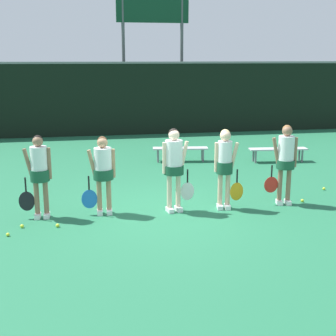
{
  "coord_description": "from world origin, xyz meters",
  "views": [
    {
      "loc": [
        -1.72,
        -9.16,
        3.13
      ],
      "look_at": [
        -0.03,
        -0.0,
        0.92
      ],
      "focal_mm": 50.0,
      "sensor_mm": 36.0,
      "label": 1
    }
  ],
  "objects_px": {
    "tennis_ball_4": "(8,235)",
    "player_4": "(285,158)",
    "bench_courtside": "(278,150)",
    "tennis_ball_1": "(324,189)",
    "player_1": "(103,169)",
    "player_2": "(174,162)",
    "player_3": "(225,162)",
    "tennis_ball_0": "(22,226)",
    "player_0": "(39,170)",
    "tennis_ball_3": "(58,225)",
    "tennis_ball_5": "(45,200)",
    "tennis_ball_2": "(302,201)",
    "bench_far": "(180,150)",
    "scoreboard": "(153,26)"
  },
  "relations": [
    {
      "from": "player_2",
      "to": "tennis_ball_2",
      "type": "xyz_separation_m",
      "value": [
        2.92,
        0.09,
        -1.01
      ]
    },
    {
      "from": "bench_courtside",
      "to": "tennis_ball_2",
      "type": "bearing_deg",
      "value": -100.55
    },
    {
      "from": "tennis_ball_0",
      "to": "player_0",
      "type": "bearing_deg",
      "value": 58.98
    },
    {
      "from": "player_4",
      "to": "scoreboard",
      "type": "bearing_deg",
      "value": 104.67
    },
    {
      "from": "bench_courtside",
      "to": "tennis_ball_2",
      "type": "xyz_separation_m",
      "value": [
        -1.13,
        -3.97,
        -0.33
      ]
    },
    {
      "from": "bench_courtside",
      "to": "tennis_ball_2",
      "type": "relative_size",
      "value": 25.96
    },
    {
      "from": "player_0",
      "to": "tennis_ball_5",
      "type": "bearing_deg",
      "value": 93.62
    },
    {
      "from": "bench_courtside",
      "to": "tennis_ball_5",
      "type": "xyz_separation_m",
      "value": [
        -6.75,
        -2.87,
        -0.33
      ]
    },
    {
      "from": "player_2",
      "to": "player_4",
      "type": "bearing_deg",
      "value": -8.21
    },
    {
      "from": "bench_far",
      "to": "tennis_ball_0",
      "type": "xyz_separation_m",
      "value": [
        -4.13,
        -5.11,
        -0.34
      ]
    },
    {
      "from": "tennis_ball_2",
      "to": "tennis_ball_3",
      "type": "xyz_separation_m",
      "value": [
        -5.27,
        -0.63,
        0.0
      ]
    },
    {
      "from": "player_1",
      "to": "tennis_ball_4",
      "type": "xyz_separation_m",
      "value": [
        -1.77,
        -0.95,
        -0.91
      ]
    },
    {
      "from": "tennis_ball_2",
      "to": "player_4",
      "type": "bearing_deg",
      "value": -175.82
    },
    {
      "from": "player_1",
      "to": "tennis_ball_4",
      "type": "relative_size",
      "value": 24.93
    },
    {
      "from": "tennis_ball_2",
      "to": "tennis_ball_4",
      "type": "distance_m",
      "value": 6.2
    },
    {
      "from": "tennis_ball_5",
      "to": "bench_courtside",
      "type": "bearing_deg",
      "value": 23.01
    },
    {
      "from": "player_4",
      "to": "player_0",
      "type": "bearing_deg",
      "value": -171.17
    },
    {
      "from": "bench_courtside",
      "to": "tennis_ball_5",
      "type": "bearing_deg",
      "value": -151.69
    },
    {
      "from": "tennis_ball_1",
      "to": "tennis_ball_4",
      "type": "relative_size",
      "value": 1.1
    },
    {
      "from": "bench_courtside",
      "to": "player_4",
      "type": "xyz_separation_m",
      "value": [
        -1.6,
        -4.0,
        0.67
      ]
    },
    {
      "from": "tennis_ball_2",
      "to": "tennis_ball_5",
      "type": "distance_m",
      "value": 5.73
    },
    {
      "from": "tennis_ball_4",
      "to": "player_4",
      "type": "bearing_deg",
      "value": 9.05
    },
    {
      "from": "player_0",
      "to": "player_3",
      "type": "xyz_separation_m",
      "value": [
        3.76,
        -0.1,
        0.02
      ]
    },
    {
      "from": "player_3",
      "to": "tennis_ball_4",
      "type": "bearing_deg",
      "value": -160.53
    },
    {
      "from": "tennis_ball_1",
      "to": "player_3",
      "type": "bearing_deg",
      "value": -162.13
    },
    {
      "from": "scoreboard",
      "to": "tennis_ball_5",
      "type": "relative_size",
      "value": 85.05
    },
    {
      "from": "player_2",
      "to": "tennis_ball_4",
      "type": "bearing_deg",
      "value": -174.79
    },
    {
      "from": "tennis_ball_1",
      "to": "tennis_ball_3",
      "type": "bearing_deg",
      "value": -167.07
    },
    {
      "from": "tennis_ball_3",
      "to": "tennis_ball_1",
      "type": "bearing_deg",
      "value": 12.93
    },
    {
      "from": "player_0",
      "to": "tennis_ball_5",
      "type": "height_order",
      "value": "player_0"
    },
    {
      "from": "player_1",
      "to": "tennis_ball_5",
      "type": "height_order",
      "value": "player_1"
    },
    {
      "from": "tennis_ball_1",
      "to": "bench_courtside",
      "type": "bearing_deg",
      "value": 86.89
    },
    {
      "from": "bench_courtside",
      "to": "tennis_ball_1",
      "type": "relative_size",
      "value": 25.42
    },
    {
      "from": "tennis_ball_1",
      "to": "tennis_ball_3",
      "type": "xyz_separation_m",
      "value": [
        -6.23,
        -1.43,
        -0.0
      ]
    },
    {
      "from": "scoreboard",
      "to": "bench_courtside",
      "type": "bearing_deg",
      "value": -70.23
    },
    {
      "from": "player_4",
      "to": "tennis_ball_5",
      "type": "distance_m",
      "value": 5.36
    },
    {
      "from": "player_4",
      "to": "tennis_ball_3",
      "type": "height_order",
      "value": "player_4"
    },
    {
      "from": "player_3",
      "to": "tennis_ball_1",
      "type": "xyz_separation_m",
      "value": [
        2.8,
        0.9,
        -0.96
      ]
    },
    {
      "from": "tennis_ball_5",
      "to": "scoreboard",
      "type": "bearing_deg",
      "value": 68.71
    },
    {
      "from": "player_4",
      "to": "player_1",
      "type": "bearing_deg",
      "value": -171.49
    },
    {
      "from": "bench_courtside",
      "to": "bench_far",
      "type": "height_order",
      "value": "bench_far"
    },
    {
      "from": "player_4",
      "to": "tennis_ball_0",
      "type": "xyz_separation_m",
      "value": [
        -5.45,
        -0.51,
        -1.0
      ]
    },
    {
      "from": "player_1",
      "to": "player_4",
      "type": "height_order",
      "value": "player_4"
    },
    {
      "from": "player_1",
      "to": "player_2",
      "type": "height_order",
      "value": "player_2"
    },
    {
      "from": "player_1",
      "to": "player_2",
      "type": "relative_size",
      "value": 0.92
    },
    {
      "from": "scoreboard",
      "to": "tennis_ball_2",
      "type": "relative_size",
      "value": 83.45
    },
    {
      "from": "player_3",
      "to": "tennis_ball_0",
      "type": "relative_size",
      "value": 24.15
    },
    {
      "from": "player_3",
      "to": "bench_courtside",
      "type": "bearing_deg",
      "value": 62.31
    },
    {
      "from": "scoreboard",
      "to": "bench_far",
      "type": "distance_m",
      "value": 8.03
    },
    {
      "from": "tennis_ball_0",
      "to": "tennis_ball_5",
      "type": "distance_m",
      "value": 1.67
    }
  ]
}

